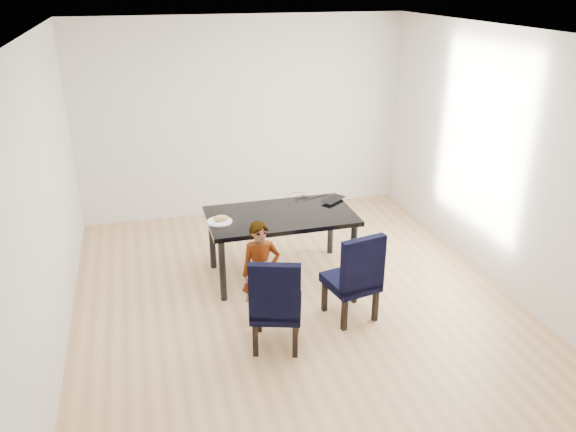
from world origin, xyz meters
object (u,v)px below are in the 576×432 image
object	(u,v)px
child	(261,272)
plate	(220,222)
chair_left	(276,300)
laptop	(330,199)
chair_right	(351,274)
dining_table	(281,245)

from	to	relation	value
child	plate	world-z (taller)	child
chair_left	plate	xyz separation A→B (m)	(-0.31, 1.22, 0.29)
plate	laptop	bearing A→B (deg)	11.99
chair_right	child	bearing A→B (deg)	156.04
dining_table	chair_left	bearing A→B (deg)	-106.48
chair_left	plate	size ratio (longest dim) A/B	3.48
dining_table	child	bearing A→B (deg)	-116.99
dining_table	laptop	xyz separation A→B (m)	(0.66, 0.24, 0.39)
plate	laptop	xyz separation A→B (m)	(1.34, 0.28, 0.01)
chair_right	chair_left	bearing A→B (deg)	-173.53
laptop	dining_table	bearing A→B (deg)	-15.45
plate	chair_left	bearing A→B (deg)	-75.82
chair_left	laptop	world-z (taller)	chair_left
laptop	child	bearing A→B (deg)	8.89
chair_right	child	xyz separation A→B (m)	(-0.86, 0.19, 0.05)
chair_left	plate	world-z (taller)	chair_left
child	chair_right	bearing A→B (deg)	-10.13
dining_table	laptop	bearing A→B (deg)	20.05
child	dining_table	bearing A→B (deg)	65.54
dining_table	chair_left	world-z (taller)	chair_left
dining_table	laptop	size ratio (longest dim) A/B	4.80
chair_left	laptop	bearing A→B (deg)	73.45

